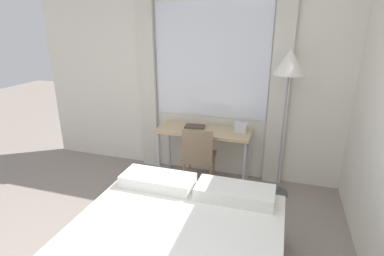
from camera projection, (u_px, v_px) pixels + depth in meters
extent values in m
cube|color=silver|center=(199.00, 80.00, 4.11)|extent=(4.89, 0.05, 2.70)
cube|color=white|center=(211.00, 62.00, 3.95)|extent=(1.54, 0.01, 1.50)
cube|color=beige|center=(148.00, 81.00, 4.27)|extent=(0.24, 0.06, 2.60)
cube|color=beige|center=(280.00, 89.00, 3.76)|extent=(0.24, 0.06, 2.60)
cube|color=tan|center=(204.00, 131.00, 3.98)|extent=(1.24, 0.48, 0.04)
cylinder|color=#B2B2B7|center=(159.00, 157.00, 4.09)|extent=(0.04, 0.04, 0.71)
cylinder|color=#B2B2B7|center=(244.00, 169.00, 3.76)|extent=(0.04, 0.04, 0.71)
cylinder|color=#B2B2B7|center=(169.00, 146.00, 4.45)|extent=(0.04, 0.04, 0.71)
cylinder|color=#B2B2B7|center=(248.00, 156.00, 4.12)|extent=(0.04, 0.04, 0.71)
cube|color=#8C7259|center=(200.00, 157.00, 3.91)|extent=(0.44, 0.44, 0.05)
cube|color=#8C7259|center=(197.00, 146.00, 3.67)|extent=(0.38, 0.08, 0.40)
cylinder|color=#8C7259|center=(184.00, 177.00, 3.86)|extent=(0.03, 0.03, 0.41)
cylinder|color=#8C7259|center=(210.00, 180.00, 3.80)|extent=(0.03, 0.03, 0.41)
cylinder|color=#8C7259|center=(190.00, 166.00, 4.17)|extent=(0.03, 0.03, 0.41)
cylinder|color=#8C7259|center=(214.00, 168.00, 4.11)|extent=(0.03, 0.03, 0.41)
cube|color=silver|center=(158.00, 180.00, 2.97)|extent=(0.72, 0.32, 0.12)
cube|color=silver|center=(235.00, 193.00, 2.76)|extent=(0.72, 0.32, 0.12)
cylinder|color=#4C4C51|center=(276.00, 192.00, 3.87)|extent=(0.29, 0.29, 0.03)
cylinder|color=gray|center=(282.00, 137.00, 3.61)|extent=(0.02, 0.02, 1.51)
cone|color=silver|center=(290.00, 62.00, 3.32)|extent=(0.36, 0.36, 0.28)
cube|color=silver|center=(241.00, 128.00, 3.89)|extent=(0.15, 0.15, 0.10)
cube|color=silver|center=(241.00, 123.00, 3.87)|extent=(0.17, 0.05, 0.02)
cube|color=#4C4238|center=(195.00, 126.00, 4.05)|extent=(0.28, 0.20, 0.02)
cube|color=white|center=(195.00, 126.00, 4.05)|extent=(0.27, 0.18, 0.01)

